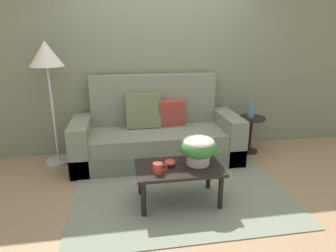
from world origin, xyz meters
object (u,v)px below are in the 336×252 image
at_px(coffee_table, 179,172).
at_px(side_table, 251,128).
at_px(snack_bowl, 170,163).
at_px(couch, 157,136).
at_px(floor_lamp, 47,62).
at_px(table_vase, 251,110).
at_px(potted_plant, 198,147).
at_px(coffee_mug, 158,168).

xyz_separation_m(coffee_table, side_table, (1.30, 1.15, 0.03)).
bearing_deg(snack_bowl, side_table, 38.64).
bearing_deg(snack_bowl, couch, 89.90).
xyz_separation_m(coffee_table, floor_lamp, (-1.43, 1.24, 1.01)).
distance_m(floor_lamp, table_vase, 2.82).
relative_size(coffee_table, potted_plant, 2.29).
bearing_deg(couch, floor_lamp, 175.38).
distance_m(potted_plant, coffee_mug, 0.48).
bearing_deg(table_vase, snack_bowl, -140.69).
bearing_deg(snack_bowl, coffee_table, -20.96).
bearing_deg(coffee_table, snack_bowl, 159.04).
relative_size(coffee_table, floor_lamp, 0.55).
relative_size(couch, potted_plant, 5.83).
xyz_separation_m(side_table, table_vase, (-0.02, 0.01, 0.26)).
bearing_deg(potted_plant, coffee_mug, -161.61).
xyz_separation_m(coffee_table, coffee_mug, (-0.23, -0.11, 0.11)).
height_order(coffee_table, snack_bowl, snack_bowl).
xyz_separation_m(couch, snack_bowl, (-0.00, -1.09, 0.10)).
distance_m(side_table, floor_lamp, 2.91).
relative_size(potted_plant, snack_bowl, 3.12).
height_order(snack_bowl, table_vase, table_vase).
relative_size(floor_lamp, snack_bowl, 13.07).
distance_m(coffee_table, coffee_mug, 0.28).
xyz_separation_m(couch, floor_lamp, (-1.35, 0.11, 1.02)).
bearing_deg(side_table, potted_plant, -134.62).
bearing_deg(couch, potted_plant, -75.03).
relative_size(potted_plant, coffee_mug, 2.72).
relative_size(coffee_mug, snack_bowl, 1.14).
bearing_deg(potted_plant, side_table, 45.38).
bearing_deg(couch, coffee_table, -85.66).
distance_m(couch, table_vase, 1.41).
height_order(coffee_table, coffee_mug, coffee_mug).
xyz_separation_m(potted_plant, coffee_mug, (-0.44, -0.14, -0.13)).
height_order(couch, side_table, couch).
xyz_separation_m(coffee_table, table_vase, (1.29, 1.16, 0.29)).
xyz_separation_m(side_table, potted_plant, (-1.10, -1.11, 0.21)).
bearing_deg(table_vase, coffee_mug, -140.04).
bearing_deg(coffee_mug, floor_lamp, 131.76).
bearing_deg(side_table, table_vase, 135.75).
xyz_separation_m(couch, coffee_table, (0.09, -1.13, 0.01)).
bearing_deg(side_table, floor_lamp, 178.08).
height_order(side_table, coffee_mug, side_table).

